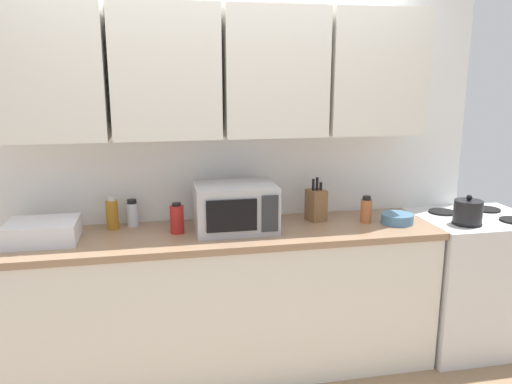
# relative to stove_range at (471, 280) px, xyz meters

# --- Properties ---
(wall_back_with_cabinets) EXTENTS (3.44, 0.38, 2.60)m
(wall_back_with_cabinets) POSITION_rel_stove_range_xyz_m (-1.67, 0.25, 1.13)
(wall_back_with_cabinets) COLOR white
(wall_back_with_cabinets) RESTS_ON ground_plane
(counter_run) EXTENTS (2.57, 0.63, 0.90)m
(counter_run) POSITION_rel_stove_range_xyz_m (-1.67, 0.02, -0.00)
(counter_run) COLOR white
(counter_run) RESTS_ON ground_plane
(stove_range) EXTENTS (0.76, 0.64, 0.91)m
(stove_range) POSITION_rel_stove_range_xyz_m (0.00, 0.00, 0.00)
(stove_range) COLOR silver
(stove_range) RESTS_ON ground_plane
(kettle) EXTENTS (0.17, 0.17, 0.18)m
(kettle) POSITION_rel_stove_range_xyz_m (-0.17, -0.14, 0.53)
(kettle) COLOR black
(kettle) RESTS_ON stove_range
(microwave) EXTENTS (0.48, 0.37, 0.28)m
(microwave) POSITION_rel_stove_range_xyz_m (-1.61, 0.03, 0.59)
(microwave) COLOR #B7B7BC
(microwave) RESTS_ON counter_run
(dish_rack) EXTENTS (0.38, 0.30, 0.12)m
(dish_rack) POSITION_rel_stove_range_xyz_m (-2.70, 0.02, 0.51)
(dish_rack) COLOR silver
(dish_rack) RESTS_ON counter_run
(knife_block) EXTENTS (0.12, 0.14, 0.28)m
(knife_block) POSITION_rel_stove_range_xyz_m (-1.07, 0.14, 0.55)
(knife_block) COLOR brown
(knife_block) RESTS_ON counter_run
(bottle_amber_vinegar) EXTENTS (0.07, 0.07, 0.20)m
(bottle_amber_vinegar) POSITION_rel_stove_range_xyz_m (-2.34, 0.20, 0.54)
(bottle_amber_vinegar) COLOR #AD701E
(bottle_amber_vinegar) RESTS_ON counter_run
(bottle_spice_jar) EXTENTS (0.07, 0.07, 0.17)m
(bottle_spice_jar) POSITION_rel_stove_range_xyz_m (-0.77, 0.03, 0.53)
(bottle_spice_jar) COLOR #BC6638
(bottle_spice_jar) RESTS_ON counter_run
(bottle_red_sauce) EXTENTS (0.08, 0.08, 0.18)m
(bottle_red_sauce) POSITION_rel_stove_range_xyz_m (-1.96, 0.04, 0.53)
(bottle_red_sauce) COLOR red
(bottle_red_sauce) RESTS_ON counter_run
(bottle_clear_tall) EXTENTS (0.07, 0.07, 0.17)m
(bottle_clear_tall) POSITION_rel_stove_range_xyz_m (-2.22, 0.24, 0.53)
(bottle_clear_tall) COLOR silver
(bottle_clear_tall) RESTS_ON counter_run
(bowl_ceramic_small) EXTENTS (0.20, 0.20, 0.06)m
(bowl_ceramic_small) POSITION_rel_stove_range_xyz_m (-0.59, -0.03, 0.48)
(bowl_ceramic_small) COLOR teal
(bowl_ceramic_small) RESTS_ON counter_run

